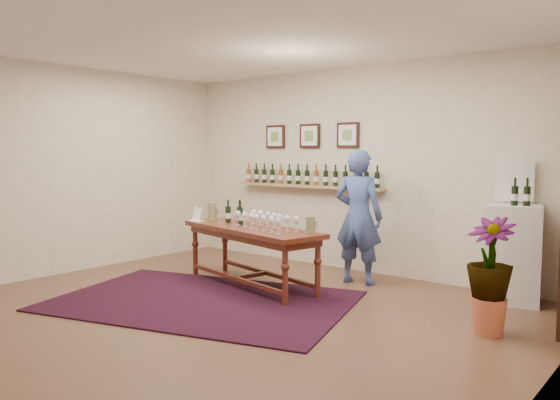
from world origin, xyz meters
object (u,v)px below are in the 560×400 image
Objects in this scene: display_pedestal at (514,254)px; potted_plant at (490,276)px; tasting_table at (251,236)px; person at (358,217)px.

display_pedestal reaches higher than potted_plant.
display_pedestal is (2.71, 1.29, -0.09)m from tasting_table.
tasting_table is 1.29× the size of person.
tasting_table is 1.36m from person.
person reaches higher than display_pedestal.
tasting_table is at bearing -179.49° from potted_plant.
display_pedestal is 1.17× the size of potted_plant.
display_pedestal is at bearing 37.49° from tasting_table.
person reaches higher than potted_plant.
potted_plant reaches higher than tasting_table.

